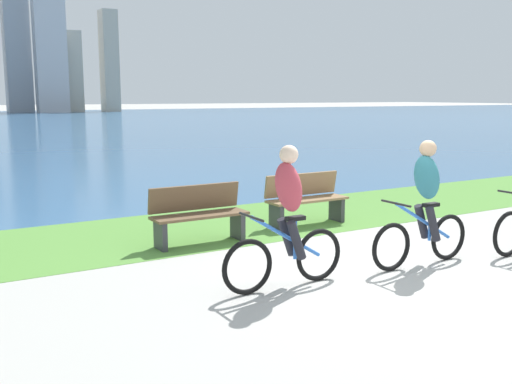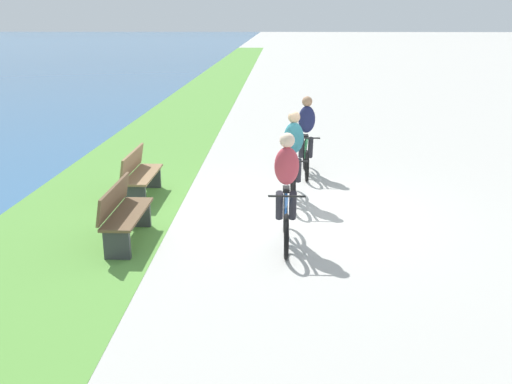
% 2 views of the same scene
% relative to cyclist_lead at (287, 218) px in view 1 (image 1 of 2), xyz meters
% --- Properties ---
extents(ground_plane, '(300.00, 300.00, 0.00)m').
position_rel_cyclist_lead_xyz_m(ground_plane, '(1.46, -0.04, -0.84)').
color(ground_plane, '#B2AFA8').
extents(grass_strip_bayside, '(120.00, 3.03, 0.01)m').
position_rel_cyclist_lead_xyz_m(grass_strip_bayside, '(1.46, 3.40, -0.84)').
color(grass_strip_bayside, '#59933D').
rests_on(grass_strip_bayside, ground).
extents(cyclist_lead, '(1.66, 0.52, 1.69)m').
position_rel_cyclist_lead_xyz_m(cyclist_lead, '(0.00, 0.00, 0.00)').
color(cyclist_lead, black).
rests_on(cyclist_lead, ground).
extents(cyclist_trailing, '(1.70, 0.52, 1.68)m').
position_rel_cyclist_lead_xyz_m(cyclist_trailing, '(2.08, -0.16, -0.00)').
color(cyclist_trailing, black).
rests_on(cyclist_trailing, ground).
extents(bench_near_path, '(1.50, 0.47, 0.90)m').
position_rel_cyclist_lead_xyz_m(bench_near_path, '(2.20, 2.71, -0.39)').
color(bench_near_path, olive).
rests_on(bench_near_path, ground).
extents(bench_far_along_path, '(1.50, 0.47, 0.90)m').
position_rel_cyclist_lead_xyz_m(bench_far_along_path, '(-0.01, 2.43, -0.39)').
color(bench_far_along_path, brown).
rests_on(bench_far_along_path, ground).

